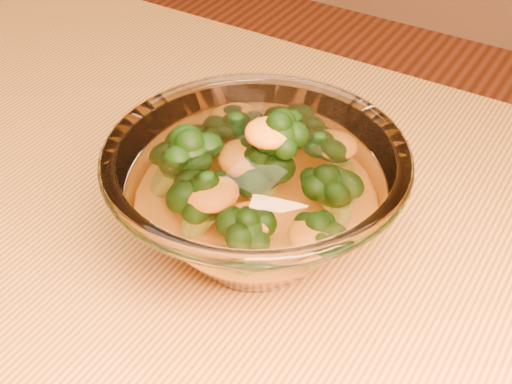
# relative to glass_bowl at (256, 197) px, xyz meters

# --- Properties ---
(glass_bowl) EXTENTS (0.22, 0.22, 0.10)m
(glass_bowl) POSITION_rel_glass_bowl_xyz_m (0.00, 0.00, 0.00)
(glass_bowl) COLOR white
(glass_bowl) RESTS_ON table
(cheese_sauce) EXTENTS (0.13, 0.13, 0.04)m
(cheese_sauce) POSITION_rel_glass_bowl_xyz_m (0.00, 0.00, -0.02)
(cheese_sauce) COLOR orange
(cheese_sauce) RESTS_ON glass_bowl
(broccoli_heap) EXTENTS (0.16, 0.16, 0.08)m
(broccoli_heap) POSITION_rel_glass_bowl_xyz_m (-0.01, 0.01, 0.02)
(broccoli_heap) COLOR black
(broccoli_heap) RESTS_ON cheese_sauce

